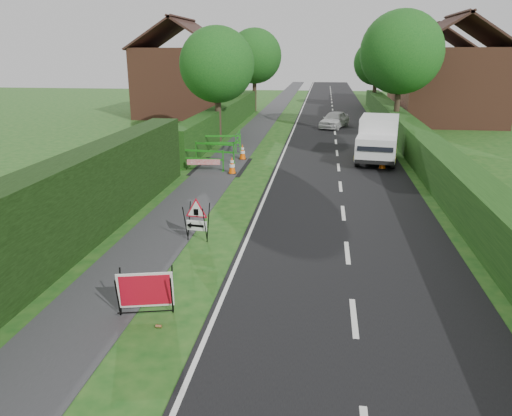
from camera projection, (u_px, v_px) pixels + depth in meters
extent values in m
plane|color=#164B15|center=(251.00, 263.00, 12.91)|extent=(120.00, 120.00, 0.00)
cube|color=black|center=(333.00, 111.00, 45.67)|extent=(6.00, 90.00, 0.02)
cube|color=#2D2D30|center=(273.00, 110.00, 46.37)|extent=(2.00, 90.00, 0.02)
cube|color=black|center=(69.00, 253.00, 13.55)|extent=(1.10, 18.00, 2.50)
cube|color=#14380F|center=(225.00, 131.00, 34.34)|extent=(1.00, 24.00, 1.80)
cube|color=#14380F|center=(411.00, 152.00, 27.20)|extent=(1.20, 50.00, 1.50)
cube|color=brown|center=(184.00, 82.00, 41.72)|extent=(7.00, 7.00, 5.50)
cube|color=#331E19|center=(161.00, 34.00, 40.79)|extent=(4.00, 7.40, 2.58)
cube|color=#331E19|center=(203.00, 34.00, 40.34)|extent=(4.00, 7.40, 2.58)
cube|color=#331E19|center=(182.00, 19.00, 40.24)|extent=(0.25, 7.40, 0.18)
cube|color=brown|center=(451.00, 86.00, 37.14)|extent=(7.00, 7.00, 5.50)
cube|color=#331E19|center=(432.00, 32.00, 36.21)|extent=(4.00, 7.40, 2.58)
cube|color=#331E19|center=(482.00, 31.00, 35.77)|extent=(4.00, 7.40, 2.58)
cube|color=#331E19|center=(459.00, 15.00, 35.66)|extent=(0.25, 7.40, 0.18)
cube|color=brown|center=(428.00, 77.00, 50.25)|extent=(7.00, 7.00, 5.50)
cube|color=#331E19|center=(414.00, 37.00, 49.32)|extent=(4.00, 7.40, 2.58)
cube|color=#331E19|center=(451.00, 37.00, 48.87)|extent=(4.00, 7.40, 2.58)
cube|color=#331E19|center=(433.00, 25.00, 48.77)|extent=(0.25, 7.40, 0.18)
cylinder|color=#2D2116|center=(218.00, 119.00, 30.12)|extent=(0.36, 0.36, 2.62)
sphere|color=#134A17|center=(217.00, 65.00, 29.16)|extent=(4.40, 4.40, 4.40)
cylinder|color=#2D2116|center=(397.00, 112.00, 32.44)|extent=(0.36, 0.36, 2.97)
sphere|color=#134A17|center=(402.00, 52.00, 31.33)|extent=(5.20, 5.20, 5.20)
cylinder|color=#2D2116|center=(255.00, 96.00, 45.21)|extent=(0.36, 0.36, 2.80)
sphere|color=#134A17|center=(254.00, 56.00, 44.18)|extent=(4.80, 4.80, 4.80)
cylinder|color=#2D2116|center=(374.00, 95.00, 47.64)|extent=(0.36, 0.36, 2.45)
sphere|color=#134A17|center=(376.00, 62.00, 46.74)|extent=(4.20, 4.20, 4.20)
cylinder|color=black|center=(118.00, 298.00, 10.04)|extent=(0.11, 0.33, 0.93)
cylinder|color=black|center=(120.00, 291.00, 10.37)|extent=(0.11, 0.33, 0.93)
cylinder|color=black|center=(172.00, 296.00, 10.15)|extent=(0.11, 0.33, 0.93)
cylinder|color=black|center=(173.00, 288.00, 10.48)|extent=(0.11, 0.33, 0.93)
cylinder|color=black|center=(146.00, 312.00, 10.17)|extent=(1.11, 0.30, 0.03)
cube|color=white|center=(145.00, 290.00, 10.21)|extent=(1.14, 0.40, 0.81)
cube|color=red|center=(145.00, 290.00, 10.20)|extent=(1.03, 0.36, 0.70)
cylinder|color=black|center=(185.00, 224.00, 14.15)|extent=(0.07, 0.34, 1.09)
cylinder|color=black|center=(189.00, 221.00, 14.40)|extent=(0.07, 0.34, 1.09)
cylinder|color=black|center=(205.00, 225.00, 14.01)|extent=(0.07, 0.34, 1.09)
cylinder|color=black|center=(208.00, 222.00, 14.26)|extent=(0.07, 0.34, 1.09)
cube|color=white|center=(197.00, 226.00, 14.21)|extent=(0.61, 0.10, 0.29)
cube|color=black|center=(197.00, 226.00, 14.19)|extent=(0.43, 0.07, 0.07)
cone|color=black|center=(189.00, 225.00, 14.25)|extent=(0.16, 0.19, 0.18)
cube|color=black|center=(196.00, 212.00, 14.07)|extent=(0.14, 0.03, 0.18)
cube|color=silver|center=(379.00, 134.00, 25.19)|extent=(2.21, 3.14, 1.74)
cube|color=silver|center=(376.00, 148.00, 23.27)|extent=(2.06, 2.12, 1.07)
cube|color=black|center=(375.00, 146.00, 22.36)|extent=(1.60, 0.43, 0.49)
cube|color=#F7EC0D|center=(358.00, 149.00, 24.86)|extent=(0.66, 4.43, 0.22)
cube|color=#F7EC0D|center=(396.00, 151.00, 24.38)|extent=(0.66, 4.43, 0.22)
cube|color=black|center=(374.00, 162.00, 22.59)|extent=(1.77, 0.36, 0.18)
cylinder|color=black|center=(358.00, 159.00, 23.60)|extent=(0.32, 0.75, 0.72)
cylinder|color=black|center=(393.00, 161.00, 23.18)|extent=(0.32, 0.75, 0.72)
cylinder|color=black|center=(362.00, 148.00, 26.28)|extent=(0.32, 0.75, 0.72)
cylinder|color=black|center=(394.00, 150.00, 25.85)|extent=(0.32, 0.75, 0.72)
cube|color=black|center=(382.00, 168.00, 23.24)|extent=(0.38, 0.38, 0.04)
cone|color=#FF5C08|center=(383.00, 160.00, 23.12)|extent=(0.32, 0.32, 0.75)
cylinder|color=white|center=(383.00, 161.00, 23.13)|extent=(0.25, 0.25, 0.14)
cylinder|color=white|center=(383.00, 157.00, 23.07)|extent=(0.17, 0.17, 0.10)
cube|color=black|center=(390.00, 162.00, 24.53)|extent=(0.38, 0.38, 0.04)
cone|color=#FF5C08|center=(390.00, 154.00, 24.41)|extent=(0.32, 0.32, 0.75)
cylinder|color=white|center=(390.00, 155.00, 24.42)|extent=(0.25, 0.25, 0.14)
cylinder|color=white|center=(391.00, 151.00, 24.37)|extent=(0.17, 0.17, 0.10)
cube|color=black|center=(387.00, 154.00, 26.52)|extent=(0.38, 0.38, 0.04)
cone|color=#FF5C08|center=(388.00, 147.00, 26.40)|extent=(0.32, 0.32, 0.75)
cylinder|color=white|center=(388.00, 147.00, 26.41)|extent=(0.25, 0.25, 0.14)
cylinder|color=white|center=(388.00, 144.00, 26.35)|extent=(0.17, 0.17, 0.10)
cube|color=black|center=(232.00, 173.00, 22.29)|extent=(0.38, 0.38, 0.04)
cone|color=#FF5C08|center=(232.00, 165.00, 22.17)|extent=(0.32, 0.32, 0.75)
cylinder|color=white|center=(232.00, 166.00, 22.18)|extent=(0.25, 0.25, 0.14)
cylinder|color=white|center=(232.00, 161.00, 22.12)|extent=(0.17, 0.17, 0.10)
cube|color=black|center=(243.00, 159.00, 25.24)|extent=(0.38, 0.38, 0.04)
cone|color=#FF5C08|center=(242.00, 151.00, 25.12)|extent=(0.32, 0.32, 0.75)
cylinder|color=white|center=(242.00, 152.00, 25.13)|extent=(0.25, 0.25, 0.14)
cylinder|color=white|center=(242.00, 148.00, 25.08)|extent=(0.17, 0.17, 0.10)
cube|color=#1B7D16|center=(181.00, 159.00, 22.95)|extent=(0.05, 0.05, 1.00)
cube|color=#1B7D16|center=(223.00, 161.00, 22.54)|extent=(0.05, 0.05, 1.00)
cube|color=#1B7D16|center=(202.00, 151.00, 22.62)|extent=(2.00, 0.21, 0.08)
cube|color=#1B7D16|center=(202.00, 159.00, 22.73)|extent=(2.00, 0.21, 0.08)
cube|color=#1B7D16|center=(182.00, 169.00, 23.09)|extent=(0.09, 0.35, 0.04)
cube|color=#1B7D16|center=(223.00, 171.00, 22.68)|extent=(0.09, 0.35, 0.04)
cube|color=#1B7D16|center=(196.00, 151.00, 24.69)|extent=(0.06, 0.06, 1.00)
cube|color=#1B7D16|center=(234.00, 154.00, 24.13)|extent=(0.06, 0.06, 1.00)
cube|color=#1B7D16|center=(214.00, 144.00, 24.28)|extent=(1.98, 0.38, 0.08)
cube|color=#1B7D16|center=(215.00, 152.00, 24.39)|extent=(1.98, 0.38, 0.08)
cube|color=#1B7D16|center=(196.00, 161.00, 24.83)|extent=(0.12, 0.36, 0.04)
cube|color=#1B7D16|center=(234.00, 163.00, 24.27)|extent=(0.12, 0.36, 0.04)
cube|color=#1B7D16|center=(203.00, 144.00, 26.69)|extent=(0.06, 0.06, 1.00)
cube|color=#1B7D16|center=(240.00, 144.00, 26.73)|extent=(0.06, 0.06, 1.00)
cube|color=#1B7D16|center=(222.00, 136.00, 26.59)|extent=(1.98, 0.36, 0.08)
cube|color=#1B7D16|center=(222.00, 143.00, 26.70)|extent=(1.98, 0.36, 0.08)
cube|color=#1B7D16|center=(203.00, 153.00, 26.83)|extent=(0.11, 0.36, 0.04)
cube|color=#1B7D16|center=(240.00, 153.00, 26.88)|extent=(0.11, 0.36, 0.04)
cube|color=#1B7D16|center=(236.00, 145.00, 26.51)|extent=(0.05, 0.05, 1.00)
cube|color=#1B7D16|center=(240.00, 138.00, 28.41)|extent=(0.05, 0.05, 1.00)
cube|color=#1B7D16|center=(238.00, 134.00, 27.33)|extent=(0.17, 2.00, 0.08)
cube|color=#1B7D16|center=(238.00, 140.00, 27.45)|extent=(0.17, 2.00, 0.08)
cube|color=#1B7D16|center=(236.00, 153.00, 26.65)|extent=(0.35, 0.08, 0.04)
cube|color=#1B7D16|center=(240.00, 147.00, 28.56)|extent=(0.35, 0.08, 0.04)
cube|color=red|center=(204.00, 172.00, 22.68)|extent=(1.49, 0.25, 0.25)
cylinder|color=#BF7F4C|center=(159.00, 328.00, 9.88)|extent=(0.12, 0.07, 0.07)
imported|color=silver|center=(334.00, 120.00, 35.50)|extent=(2.43, 3.72, 1.18)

